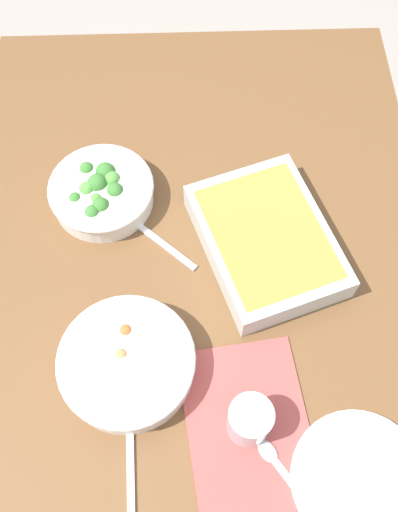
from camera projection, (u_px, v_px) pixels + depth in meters
ground_plane at (199, 369)px, 1.76m from camera, size 6.00×6.00×0.00m
dining_table at (199, 276)px, 1.19m from camera, size 1.20×0.90×0.74m
placemat at (248, 426)px, 0.96m from camera, size 0.30×0.23×0.00m
stew_bowl at (127, 363)px, 0.98m from camera, size 0.23×0.23×0.06m
broccoli_bowl at (102, 192)px, 1.14m from camera, size 0.21×0.21×0.07m
baking_dish at (266, 240)px, 1.08m from camera, size 0.35×0.30×0.06m
drink_cup at (249, 421)px, 0.93m from camera, size 0.07×0.07×0.08m
side_plate at (360, 481)px, 0.92m from camera, size 0.22×0.22×0.01m
spoon_by_stew at (130, 444)px, 0.94m from camera, size 0.18×0.03×0.01m
spoon_by_broccoli at (151, 234)px, 1.12m from camera, size 0.13×0.14×0.01m
spoon_spare at (284, 474)px, 0.92m from camera, size 0.16×0.11×0.01m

